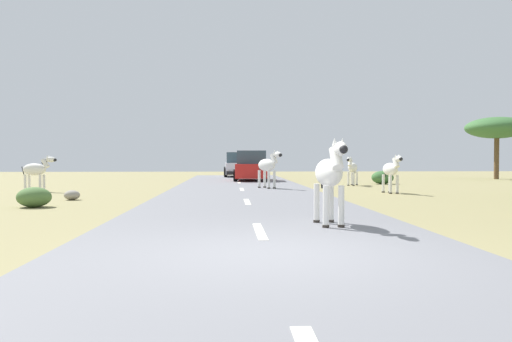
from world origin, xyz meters
name	(u,v)px	position (x,y,z in m)	size (l,w,h in m)	color
ground_plane	(274,256)	(0.00, 0.00, 0.00)	(90.00, 90.00, 0.00)	#8E8456
road	(269,254)	(-0.08, 0.00, 0.03)	(6.00, 64.00, 0.05)	slate
lane_markings	(276,269)	(-0.08, -1.00, 0.05)	(0.16, 56.00, 0.01)	silver
zebra_0	(330,174)	(1.30, 2.68, 1.03)	(0.52, 1.75, 1.65)	silver
zebra_1	(36,170)	(-8.34, 13.77, 0.88)	(1.53, 0.63, 1.47)	silver
zebra_2	(268,166)	(1.07, 14.75, 1.03)	(1.09, 1.59, 1.64)	silver
zebra_3	(391,170)	(5.60, 12.10, 0.90)	(0.52, 1.60, 1.51)	silver
zebra_4	(352,168)	(5.49, 17.71, 0.87)	(0.95, 1.43, 1.46)	silver
car_0	(252,167)	(0.72, 22.59, 0.85)	(2.19, 4.42, 1.74)	red
car_1	(238,165)	(0.04, 29.32, 0.85)	(2.07, 4.36, 1.74)	silver
tree_0	(497,128)	(16.77, 24.87, 3.32)	(3.95, 3.95, 4.03)	brown
bush_0	(383,177)	(7.41, 19.00, 0.35)	(1.15, 1.04, 0.69)	#386633
bush_1	(34,197)	(-5.92, 7.18, 0.28)	(0.92, 0.83, 0.55)	#4C7038
rock_0	(72,195)	(-5.65, 9.57, 0.16)	(0.50, 0.46, 0.31)	gray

